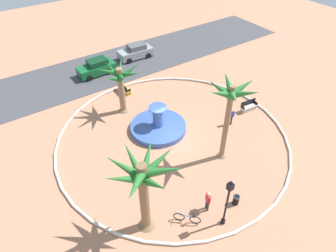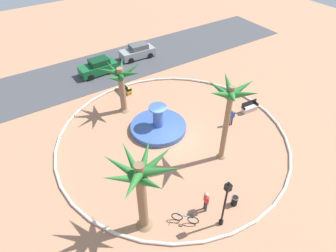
{
  "view_description": "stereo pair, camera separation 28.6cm",
  "coord_description": "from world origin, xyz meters",
  "px_view_note": "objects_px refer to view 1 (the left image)",
  "views": [
    {
      "loc": [
        -10.32,
        -14.54,
        16.22
      ],
      "look_at": [
        -0.11,
        0.47,
        1.0
      ],
      "focal_mm": 31.58,
      "sensor_mm": 36.0,
      "label": 1
    },
    {
      "loc": [
        -10.09,
        -14.7,
        16.22
      ],
      "look_at": [
        -0.11,
        0.47,
        1.0
      ],
      "focal_mm": 31.58,
      "sensor_mm": 36.0,
      "label": 2
    }
  ],
  "objects_px": {
    "palm_tree_mid_plaza": "(120,80)",
    "trash_bin": "(236,200)",
    "bench_east": "(125,89)",
    "bench_west": "(249,107)",
    "person_cyclist_helmet": "(208,200)",
    "parked_car_leftmost": "(97,68)",
    "palm_tree_by_curb": "(230,102)",
    "fountain": "(158,126)",
    "person_cyclist_photo": "(231,116)",
    "parked_car_second": "(136,52)",
    "lamppost": "(227,200)",
    "palm_tree_near_fountain": "(143,181)",
    "bicycle_red_frame": "(187,218)"
  },
  "relations": [
    {
      "from": "lamppost",
      "to": "person_cyclist_helmet",
      "type": "xyz_separation_m",
      "value": [
        -0.19,
        1.31,
        -1.34
      ]
    },
    {
      "from": "palm_tree_near_fountain",
      "to": "parked_car_second",
      "type": "xyz_separation_m",
      "value": [
        10.3,
        19.53,
        -3.32
      ]
    },
    {
      "from": "person_cyclist_helmet",
      "to": "palm_tree_near_fountain",
      "type": "bearing_deg",
      "value": 162.24
    },
    {
      "from": "bicycle_red_frame",
      "to": "lamppost",
      "type": "bearing_deg",
      "value": -35.98
    },
    {
      "from": "bench_east",
      "to": "trash_bin",
      "type": "bearing_deg",
      "value": -90.79
    },
    {
      "from": "fountain",
      "to": "bench_east",
      "type": "relative_size",
      "value": 2.92
    },
    {
      "from": "parked_car_second",
      "to": "palm_tree_by_curb",
      "type": "bearing_deg",
      "value": -98.35
    },
    {
      "from": "palm_tree_by_curb",
      "to": "bicycle_red_frame",
      "type": "bearing_deg",
      "value": -151.35
    },
    {
      "from": "bench_west",
      "to": "trash_bin",
      "type": "bearing_deg",
      "value": -140.48
    },
    {
      "from": "fountain",
      "to": "lamppost",
      "type": "bearing_deg",
      "value": -98.85
    },
    {
      "from": "parked_car_leftmost",
      "to": "fountain",
      "type": "bearing_deg",
      "value": -87.85
    },
    {
      "from": "parked_car_leftmost",
      "to": "person_cyclist_helmet",
      "type": "bearing_deg",
      "value": -93.65
    },
    {
      "from": "bicycle_red_frame",
      "to": "parked_car_second",
      "type": "height_order",
      "value": "parked_car_second"
    },
    {
      "from": "bench_east",
      "to": "bench_west",
      "type": "relative_size",
      "value": 0.97
    },
    {
      "from": "palm_tree_near_fountain",
      "to": "bench_west",
      "type": "height_order",
      "value": "palm_tree_near_fountain"
    },
    {
      "from": "bench_west",
      "to": "person_cyclist_photo",
      "type": "xyz_separation_m",
      "value": [
        -2.76,
        -0.52,
        0.55
      ]
    },
    {
      "from": "palm_tree_near_fountain",
      "to": "trash_bin",
      "type": "xyz_separation_m",
      "value": [
        5.57,
        -1.91,
        -3.71
      ]
    },
    {
      "from": "bench_east",
      "to": "bench_west",
      "type": "bearing_deg",
      "value": -48.67
    },
    {
      "from": "palm_tree_near_fountain",
      "to": "bench_west",
      "type": "relative_size",
      "value": 3.43
    },
    {
      "from": "palm_tree_mid_plaza",
      "to": "parked_car_leftmost",
      "type": "relative_size",
      "value": 1.13
    },
    {
      "from": "fountain",
      "to": "person_cyclist_helmet",
      "type": "height_order",
      "value": "fountain"
    },
    {
      "from": "parked_car_leftmost",
      "to": "bicycle_red_frame",
      "type": "bearing_deg",
      "value": -98.2
    },
    {
      "from": "person_cyclist_helmet",
      "to": "bench_west",
      "type": "bearing_deg",
      "value": 31.03
    },
    {
      "from": "bench_west",
      "to": "parked_car_second",
      "type": "bearing_deg",
      "value": 102.84
    },
    {
      "from": "person_cyclist_photo",
      "to": "parked_car_second",
      "type": "height_order",
      "value": "parked_car_second"
    },
    {
      "from": "person_cyclist_helmet",
      "to": "bench_east",
      "type": "bearing_deg",
      "value": 82.23
    },
    {
      "from": "palm_tree_by_curb",
      "to": "bicycle_red_frame",
      "type": "relative_size",
      "value": 5.03
    },
    {
      "from": "fountain",
      "to": "bench_west",
      "type": "bearing_deg",
      "value": -16.13
    },
    {
      "from": "person_cyclist_photo",
      "to": "bicycle_red_frame",
      "type": "bearing_deg",
      "value": -148.02
    },
    {
      "from": "palm_tree_by_curb",
      "to": "bench_east",
      "type": "relative_size",
      "value": 4.08
    },
    {
      "from": "bench_east",
      "to": "parked_car_leftmost",
      "type": "xyz_separation_m",
      "value": [
        -0.78,
        4.86,
        0.43
      ]
    },
    {
      "from": "palm_tree_by_curb",
      "to": "lamppost",
      "type": "bearing_deg",
      "value": -131.08
    },
    {
      "from": "fountain",
      "to": "person_cyclist_photo",
      "type": "relative_size",
      "value": 2.92
    },
    {
      "from": "trash_bin",
      "to": "fountain",
      "type": "bearing_deg",
      "value": 90.82
    },
    {
      "from": "palm_tree_by_curb",
      "to": "person_cyclist_helmet",
      "type": "xyz_separation_m",
      "value": [
        -3.95,
        -3.01,
        -4.09
      ]
    },
    {
      "from": "palm_tree_near_fountain",
      "to": "bench_east",
      "type": "distance_m",
      "value": 15.36
    },
    {
      "from": "fountain",
      "to": "bicycle_red_frame",
      "type": "bearing_deg",
      "value": -111.42
    },
    {
      "from": "trash_bin",
      "to": "person_cyclist_photo",
      "type": "xyz_separation_m",
      "value": [
        5.34,
        6.16,
        0.51
      ]
    },
    {
      "from": "bench_west",
      "to": "lamppost",
      "type": "height_order",
      "value": "lamppost"
    },
    {
      "from": "palm_tree_near_fountain",
      "to": "trash_bin",
      "type": "distance_m",
      "value": 6.96
    },
    {
      "from": "palm_tree_mid_plaza",
      "to": "trash_bin",
      "type": "relative_size",
      "value": 6.26
    },
    {
      "from": "bicycle_red_frame",
      "to": "parked_car_leftmost",
      "type": "relative_size",
      "value": 0.32
    },
    {
      "from": "bicycle_red_frame",
      "to": "palm_tree_by_curb",
      "type": "bearing_deg",
      "value": 28.65
    },
    {
      "from": "lamppost",
      "to": "bench_east",
      "type": "bearing_deg",
      "value": 83.5
    },
    {
      "from": "bench_east",
      "to": "parked_car_leftmost",
      "type": "distance_m",
      "value": 4.94
    },
    {
      "from": "palm_tree_mid_plaza",
      "to": "bench_west",
      "type": "height_order",
      "value": "palm_tree_mid_plaza"
    },
    {
      "from": "bench_west",
      "to": "person_cyclist_helmet",
      "type": "relative_size",
      "value": 1.0
    },
    {
      "from": "palm_tree_mid_plaza",
      "to": "trash_bin",
      "type": "height_order",
      "value": "palm_tree_mid_plaza"
    },
    {
      "from": "palm_tree_near_fountain",
      "to": "bench_west",
      "type": "xyz_separation_m",
      "value": [
        13.67,
        4.77,
        -3.75
      ]
    },
    {
      "from": "trash_bin",
      "to": "parked_car_second",
      "type": "height_order",
      "value": "parked_car_second"
    }
  ]
}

